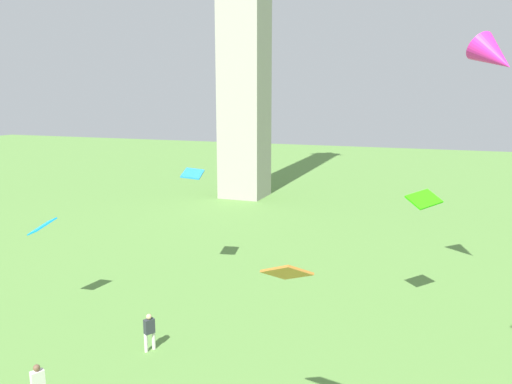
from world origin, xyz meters
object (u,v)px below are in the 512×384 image
Objects in this scene: kite_flying_0 at (42,226)px; kite_flying_5 at (286,273)px; kite_flying_3 at (193,174)px; kite_flying_6 at (494,56)px; person_2 at (149,330)px; person_1 at (38,384)px; kite_flying_1 at (424,199)px.

kite_flying_5 is at bearing -106.97° from kite_flying_0.
kite_flying_3 reaches higher than kite_flying_0.
kite_flying_0 is at bearing 152.55° from kite_flying_6.
kite_flying_0 is 0.99× the size of kite_flying_5.
kite_flying_5 is (15.60, -7.12, 1.92)m from kite_flying_0.
kite_flying_5 is (8.11, -5.37, 5.65)m from person_2.
person_1 is 0.59× the size of kite_flying_6.
person_1 is at bearing -131.39° from kite_flying_0.
kite_flying_3 reaches higher than kite_flying_1.
kite_flying_5 is at bearing 116.94° from person_1.
kite_flying_0 is (-7.49, 1.75, 3.73)m from person_2.
kite_flying_1 reaches higher than kite_flying_0.
person_1 is at bearing -149.15° from kite_flying_5.
kite_flying_0 is 24.56m from kite_flying_6.
kite_flying_6 is (15.49, 14.99, 12.38)m from person_1.
person_2 is 11.26m from kite_flying_5.
person_2 is 8.55m from kite_flying_0.
person_1 is 0.92× the size of kite_flying_3.
person_2 is at bearing 178.45° from kite_flying_5.
kite_flying_0 is at bearing -172.57° from kite_flying_5.
person_2 is 0.91× the size of kite_flying_3.
kite_flying_5 reaches higher than kite_flying_0.
kite_flying_6 is at bearing 160.69° from kite_flying_1.
person_2 is 11.23m from kite_flying_3.
kite_flying_5 reaches higher than person_1.
person_2 is 1.13× the size of kite_flying_0.
person_1 is 9.92m from kite_flying_0.
kite_flying_3 is (-2.55, 9.32, 5.72)m from person_2.
kite_flying_3 reaches higher than person_1.
kite_flying_5 is 17.63m from kite_flying_6.
kite_flying_5 is (-3.13, -13.52, 0.33)m from kite_flying_1.
kite_flying_5 is (9.56, -0.19, 5.64)m from person_1.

